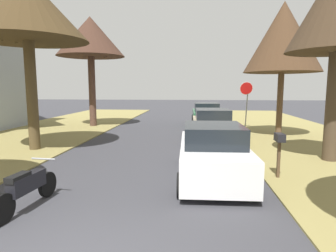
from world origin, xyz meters
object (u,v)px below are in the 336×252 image
Objects in this scene: street_tree_left_mid_a at (26,9)px; parked_sedan_tan at (212,126)px; street_tree_left_mid_b at (90,38)px; parked_sedan_white at (213,153)px; parked_motorcycle at (27,187)px; parked_sedan_green at (206,115)px; stop_sign_far at (246,95)px; street_tree_right_mid_b at (283,38)px; curbside_mailbox at (279,143)px.

parked_sedan_tan is (7.54, 2.98, -4.97)m from street_tree_left_mid_a.
street_tree_left_mid_b reaches higher than parked_sedan_white.
parked_sedan_green is at bearing 73.15° from parked_motorcycle.
parked_sedan_green is (7.49, 8.84, -4.97)m from street_tree_left_mid_a.
stop_sign_far is 0.42× the size of street_tree_left_mid_a.
street_tree_left_mid_b is at bearing 176.06° from stop_sign_far.
parked_motorcycle is at bearing -128.42° from street_tree_right_mid_b.
parked_sedan_white and parked_sedan_green have the same top height.
street_tree_left_mid_b is at bearing 149.30° from parked_sedan_tan.
curbside_mailbox is (1.52, -6.04, 0.33)m from parked_sedan_tan.
parked_sedan_tan is 3.50× the size of curbside_mailbox.
street_tree_left_mid_a is at bearing -158.42° from parked_sedan_tan.
street_tree_right_mid_b is at bearing 23.29° from parked_sedan_tan.
street_tree_left_mid_b is at bearing 91.41° from street_tree_left_mid_a.
parked_sedan_white reaches higher than curbside_mailbox.
parked_motorcycle is at bearing -118.27° from stop_sign_far.
street_tree_left_mid_a reaches higher than street_tree_right_mid_b.
street_tree_left_mid_a is 1.57× the size of parked_sedan_white.
parked_motorcycle is at bearing -106.85° from parked_sedan_green.
stop_sign_far is 0.66× the size of parked_sedan_white.
street_tree_left_mid_b reaches higher than street_tree_left_mid_a.
street_tree_left_mid_b reaches higher than curbside_mailbox.
stop_sign_far reaches higher than curbside_mailbox.
parked_sedan_white reaches higher than parked_motorcycle.
street_tree_right_mid_b is 7.22m from parked_sedan_green.
stop_sign_far is 0.42× the size of street_tree_right_mid_b.
parked_sedan_green is (7.68, 1.27, -5.15)m from street_tree_left_mid_b.
curbside_mailbox is (9.25, -10.63, -4.82)m from street_tree_left_mid_b.
street_tree_right_mid_b is 11.81m from street_tree_left_mid_b.
parked_sedan_green is (0.30, 11.92, 0.00)m from parked_sedan_white.
curbside_mailbox is (-0.78, -9.94, -1.10)m from stop_sign_far.
street_tree_left_mid_b reaches higher than parked_motorcycle.
curbside_mailbox is (1.87, 0.02, 0.33)m from parked_sedan_white.
parked_sedan_tan is at bearing -89.46° from parked_sedan_green.
parked_motorcycle is 1.61× the size of curbside_mailbox.
street_tree_left_mid_a is (-9.85, -6.88, 3.54)m from stop_sign_far.
street_tree_right_mid_b is 9.72m from parked_sedan_white.
parked_sedan_green is at bearing 88.58° from parked_sedan_white.
parked_motorcycle is (3.09, -5.67, -5.21)m from street_tree_left_mid_a.
parked_sedan_green is at bearing 97.55° from curbside_mailbox.
parked_sedan_tan reaches higher than curbside_mailbox.
parked_sedan_tan is at bearing 21.58° from street_tree_left_mid_a.
street_tree_left_mid_b reaches higher than stop_sign_far.
street_tree_left_mid_a is 8.30m from parked_motorcycle.
parked_sedan_white is at bearing -117.75° from street_tree_right_mid_b.
street_tree_left_mid_b is 14.89m from curbside_mailbox.
parked_sedan_white is 6.07m from parked_sedan_tan.
street_tree_left_mid_b is (-11.40, 3.01, 0.68)m from street_tree_right_mid_b.
parked_motorcycle is 6.55m from curbside_mailbox.
street_tree_left_mid_b is 1.61× the size of parked_sedan_white.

